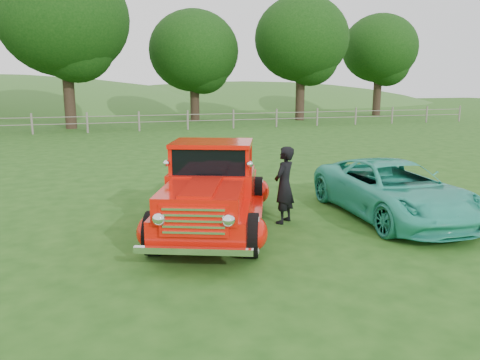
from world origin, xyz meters
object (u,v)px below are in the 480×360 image
object	(u,v)px
tree_near_west	(64,18)
red_pickup	(213,190)
tree_near_east	(194,51)
tree_far_east	(380,49)
teal_sedan	(393,190)
man	(284,185)
tree_mid_east	(302,39)

from	to	relation	value
tree_near_west	red_pickup	xyz separation A→B (m)	(3.41, -23.26, -6.00)
tree_near_west	tree_near_east	world-z (taller)	tree_near_west
tree_far_east	teal_sedan	distance (m)	34.58
tree_far_east	man	size ratio (longest dim) A/B	5.48
tree_mid_east	teal_sedan	size ratio (longest dim) A/B	2.14
tree_near_east	man	bearing A→B (deg)	-98.50
teal_sedan	tree_near_west	bearing A→B (deg)	110.38
tree_near_west	tree_near_east	xyz separation A→B (m)	(9.00, 4.00, -1.55)
red_pickup	teal_sedan	xyz separation A→B (m)	(3.93, -0.38, -0.18)
tree_near_west	tree_near_east	bearing A→B (deg)	23.96
red_pickup	tree_far_east	bearing A→B (deg)	73.04
tree_near_west	tree_far_east	bearing A→B (deg)	10.89
man	red_pickup	bearing A→B (deg)	-42.42
tree_near_west	teal_sedan	size ratio (longest dim) A/B	2.36
tree_near_west	teal_sedan	world-z (taller)	tree_near_west
tree_mid_east	teal_sedan	bearing A→B (deg)	-110.65
tree_near_west	man	size ratio (longest dim) A/B	6.45
tree_near_east	red_pickup	world-z (taller)	tree_near_east
tree_far_east	tree_near_west	bearing A→B (deg)	-169.11
teal_sedan	tree_near_east	bearing A→B (deg)	89.69
tree_near_west	tree_mid_east	bearing A→B (deg)	6.71
tree_mid_east	red_pickup	size ratio (longest dim) A/B	1.79
tree_near_west	man	bearing A→B (deg)	-78.07
tree_near_west	tree_near_east	distance (m)	9.97
tree_mid_east	tree_near_west	bearing A→B (deg)	-173.29
teal_sedan	red_pickup	bearing A→B (deg)	177.60
red_pickup	tree_mid_east	bearing A→B (deg)	83.40
man	tree_mid_east	bearing A→B (deg)	-156.43
tree_near_west	tree_mid_east	xyz separation A→B (m)	(17.00, 2.00, -0.62)
tree_mid_east	tree_far_east	distance (m)	9.49
tree_near_east	teal_sedan	size ratio (longest dim) A/B	1.89
red_pickup	man	distance (m)	1.51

